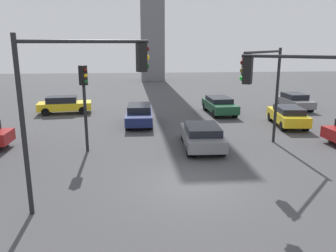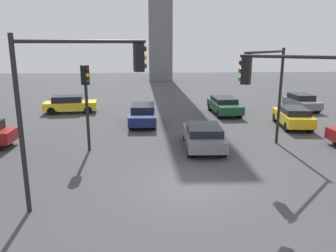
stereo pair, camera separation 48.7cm
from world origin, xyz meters
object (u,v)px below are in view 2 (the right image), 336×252
(car_3, at_px, (143,114))
(traffic_light_1, at_px, (78,85))
(car_2, at_px, (224,105))
(car_1, at_px, (70,104))
(traffic_light_3, at_px, (86,92))
(traffic_light_2, at_px, (297,94))
(car_6, at_px, (204,136))
(car_5, at_px, (301,102))
(car_7, at_px, (293,116))
(traffic_light_0, at_px, (266,78))

(car_3, bearing_deg, traffic_light_1, -7.74)
(car_2, bearing_deg, car_1, -98.34)
(traffic_light_3, height_order, car_2, traffic_light_3)
(traffic_light_2, height_order, traffic_light_3, traffic_light_2)
(car_6, bearing_deg, car_2, -17.34)
(car_3, bearing_deg, car_1, -124.08)
(car_1, relative_size, car_6, 0.99)
(traffic_light_3, bearing_deg, car_5, 74.65)
(car_5, bearing_deg, traffic_light_1, -45.94)
(car_7, bearing_deg, car_6, 128.79)
(car_3, bearing_deg, car_5, 109.57)
(traffic_light_1, height_order, car_5, traffic_light_1)
(car_1, relative_size, car_2, 0.95)
(car_2, relative_size, car_3, 1.03)
(car_1, height_order, car_5, car_1)
(traffic_light_2, relative_size, car_5, 1.39)
(traffic_light_2, distance_m, car_2, 15.44)
(traffic_light_2, bearing_deg, car_3, -32.78)
(car_3, bearing_deg, traffic_light_0, 45.37)
(car_5, relative_size, car_7, 0.91)
(car_1, bearing_deg, traffic_light_2, -60.69)
(traffic_light_3, bearing_deg, traffic_light_0, 37.87)
(traffic_light_0, height_order, car_6, traffic_light_0)
(traffic_light_2, xyz_separation_m, car_3, (-5.69, 11.95, -3.18))
(traffic_light_0, distance_m, traffic_light_2, 5.36)
(traffic_light_3, bearing_deg, car_2, 86.32)
(traffic_light_0, bearing_deg, car_2, -137.68)
(car_2, distance_m, car_6, 9.56)
(car_2, height_order, car_7, car_7)
(traffic_light_2, bearing_deg, car_6, -37.63)
(car_2, xyz_separation_m, car_7, (3.75, -4.56, 0.01))
(traffic_light_3, xyz_separation_m, car_7, (13.14, 4.49, -2.45))
(car_1, height_order, car_7, car_1)
(car_2, bearing_deg, traffic_light_3, -48.79)
(traffic_light_0, bearing_deg, car_7, -173.66)
(traffic_light_0, xyz_separation_m, car_5, (7.22, 11.11, -3.22))
(car_6, relative_size, car_7, 1.02)
(car_1, distance_m, car_2, 12.78)
(traffic_light_1, distance_m, car_2, 17.73)
(car_5, bearing_deg, traffic_light_0, -35.64)
(car_1, xyz_separation_m, car_7, (16.47, -5.80, -0.00))
(traffic_light_1, bearing_deg, car_5, 27.39)
(car_1, distance_m, car_7, 17.47)
(traffic_light_2, distance_m, traffic_light_3, 10.45)
(traffic_light_1, relative_size, car_3, 1.32)
(car_1, height_order, car_6, car_1)
(traffic_light_1, bearing_deg, car_2, 41.42)
(car_7, bearing_deg, car_3, 88.13)
(traffic_light_1, bearing_deg, car_3, 61.59)
(traffic_light_1, xyz_separation_m, car_3, (1.93, 12.02, -3.55))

